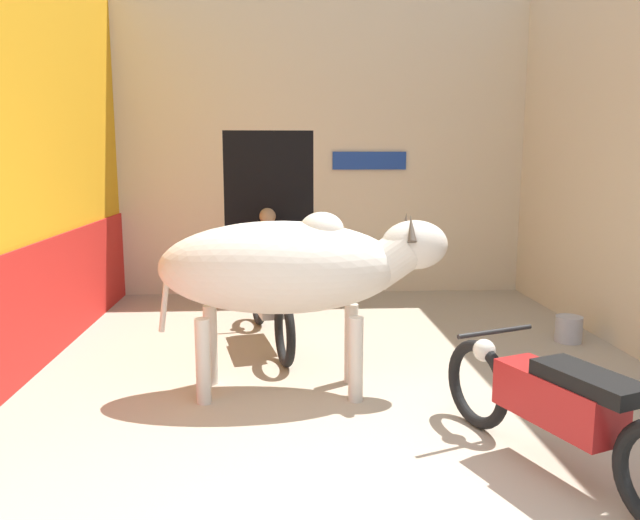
{
  "coord_description": "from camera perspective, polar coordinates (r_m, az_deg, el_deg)",
  "views": [
    {
      "loc": [
        -0.55,
        -2.8,
        1.83
      ],
      "look_at": [
        -0.23,
        2.46,
        0.95
      ],
      "focal_mm": 35.0,
      "sensor_mm": 36.0,
      "label": 1
    }
  ],
  "objects": [
    {
      "name": "plastic_stool",
      "position": [
        8.03,
        -7.55,
        -2.2
      ],
      "size": [
        0.35,
        0.35,
        0.4
      ],
      "color": "#DB6093",
      "rests_on": "ground_plane"
    },
    {
      "name": "cow",
      "position": [
        4.74,
        -2.6,
        -0.68
      ],
      "size": [
        2.22,
        0.79,
        1.41
      ],
      "color": "beige",
      "rests_on": "ground_plane"
    },
    {
      "name": "shopkeeper_seated",
      "position": [
        7.84,
        -4.78,
        0.52
      ],
      "size": [
        0.46,
        0.33,
        1.19
      ],
      "color": "#282833",
      "rests_on": "ground_plane"
    },
    {
      "name": "motorcycle_far",
      "position": [
        6.14,
        -4.62,
        -3.76
      ],
      "size": [
        0.64,
        2.03,
        0.74
      ],
      "color": "black",
      "rests_on": "ground_plane"
    },
    {
      "name": "bucket",
      "position": [
        6.71,
        21.78,
        -5.89
      ],
      "size": [
        0.26,
        0.26,
        0.26
      ],
      "color": "#A8A8B2",
      "rests_on": "ground_plane"
    },
    {
      "name": "motorcycle_near",
      "position": [
        3.91,
        20.86,
        -12.36
      ],
      "size": [
        0.87,
        1.91,
        0.73
      ],
      "color": "black",
      "rests_on": "ground_plane"
    },
    {
      "name": "wall_back_with_doorway",
      "position": [
        8.51,
        -1.4,
        8.39
      ],
      "size": [
        5.34,
        0.93,
        3.91
      ],
      "color": "beige",
      "rests_on": "ground_plane"
    },
    {
      "name": "wall_left_shopfront",
      "position": [
        5.94,
        -25.62,
        9.16
      ],
      "size": [
        0.25,
        5.47,
        3.91
      ],
      "color": "orange",
      "rests_on": "ground_plane"
    }
  ]
}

